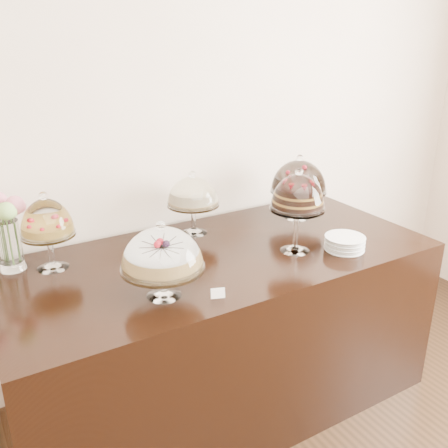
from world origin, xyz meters
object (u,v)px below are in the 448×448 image
display_counter (219,330)px  cake_stand_sugar_sponge (162,252)px  cake_stand_cheesecake (193,194)px  cake_stand_choco_layer (298,196)px  plate_stack (345,243)px  cake_stand_dark_choco (299,179)px  flower_vase (1,225)px  cake_stand_fruit_tart (47,222)px

display_counter → cake_stand_sugar_sponge: cake_stand_sugar_sponge is taller
cake_stand_cheesecake → display_counter: bearing=-94.3°
cake_stand_sugar_sponge → cake_stand_choco_layer: bearing=6.1°
cake_stand_cheesecake → plate_stack: (0.56, -0.60, -0.19)m
display_counter → cake_stand_dark_choco: 0.99m
flower_vase → plate_stack: size_ratio=2.12×
cake_stand_dark_choco → flower_vase: bearing=174.9°
cake_stand_sugar_sponge → cake_stand_fruit_tart: bearing=123.6°
flower_vase → display_counter: bearing=-20.9°
display_counter → cake_stand_choco_layer: (0.36, -0.16, 0.74)m
cake_stand_cheesecake → flower_vase: bearing=177.7°
cake_stand_dark_choco → cake_stand_cheesecake: bearing=170.9°
display_counter → plate_stack: plate_stack is taller
cake_stand_dark_choco → cake_stand_fruit_tart: size_ratio=1.02×
cake_stand_cheesecake → cake_stand_fruit_tart: bearing=-176.7°
flower_vase → plate_stack: flower_vase is taller
plate_stack → display_counter: bearing=153.8°
cake_stand_choco_layer → display_counter: bearing=155.9°
cake_stand_choco_layer → cake_stand_sugar_sponge: bearing=-173.9°
cake_stand_sugar_sponge → cake_stand_choco_layer: 0.78m
cake_stand_sugar_sponge → cake_stand_fruit_tart: (-0.34, 0.52, 0.03)m
cake_stand_cheesecake → plate_stack: size_ratio=1.79×
cake_stand_choco_layer → cake_stand_dark_choco: cake_stand_choco_layer is taller
cake_stand_cheesecake → flower_vase: 0.96m
cake_stand_sugar_sponge → cake_stand_dark_choco: cake_stand_dark_choco is taller
cake_stand_dark_choco → cake_stand_fruit_tart: bearing=177.6°
cake_stand_sugar_sponge → cake_stand_cheesecake: cake_stand_cheesecake is taller
cake_stand_choco_layer → plate_stack: 0.36m
cake_stand_sugar_sponge → plate_stack: (0.99, -0.04, -0.17)m
cake_stand_dark_choco → plate_stack: 0.55m
cake_stand_sugar_sponge → cake_stand_fruit_tart: 0.62m
cake_stand_cheesecake → cake_stand_sugar_sponge: bearing=-127.9°
cake_stand_dark_choco → flower_vase: (-1.61, 0.14, -0.01)m
cake_stand_choco_layer → cake_stand_cheesecake: (-0.33, 0.48, -0.07)m
cake_stand_choco_layer → plate_stack: size_ratio=2.20×
display_counter → cake_stand_cheesecake: size_ratio=6.18×
cake_stand_dark_choco → display_counter: bearing=-162.2°
display_counter → cake_stand_fruit_tart: bearing=160.1°
cake_stand_fruit_tart → plate_stack: 1.46m
plate_stack → cake_stand_fruit_tart: bearing=157.3°
flower_vase → cake_stand_sugar_sponge: bearing=-48.7°
display_counter → plate_stack: size_ratio=11.06×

